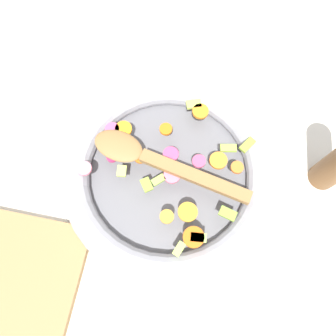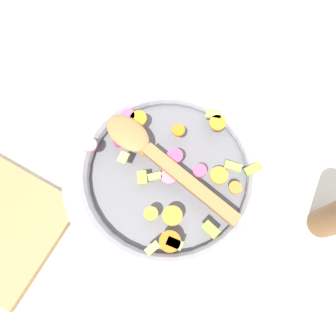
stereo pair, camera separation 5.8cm
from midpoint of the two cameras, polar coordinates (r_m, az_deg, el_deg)
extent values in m
plane|color=silver|center=(0.62, -2.62, -1.88)|extent=(4.00, 4.00, 0.00)
cylinder|color=slate|center=(0.62, -2.64, -1.71)|extent=(0.34, 0.34, 0.01)
torus|color=#9E9EA5|center=(0.60, -2.72, -1.18)|extent=(0.39, 0.39, 0.05)
cylinder|color=orange|center=(0.55, 1.45, -12.41)|extent=(0.04, 0.04, 0.01)
cylinder|color=orange|center=(0.58, 9.22, -0.31)|extent=(0.03, 0.03, 0.01)
cylinder|color=orange|center=(0.61, -10.44, 6.32)|extent=(0.04, 0.04, 0.01)
cylinder|color=orange|center=(0.60, -3.11, 6.39)|extent=(0.03, 0.03, 0.01)
cylinder|color=orange|center=(0.55, 0.49, -8.12)|extent=(0.04, 0.04, 0.01)
cylinder|color=orange|center=(0.55, -3.21, -8.91)|extent=(0.03, 0.03, 0.01)
cylinder|color=orange|center=(0.58, 6.00, 0.89)|extent=(0.04, 0.04, 0.01)
cylinder|color=orange|center=(0.58, -7.61, 1.51)|extent=(0.03, 0.03, 0.01)
cylinder|color=orange|center=(0.62, 3.02, 9.45)|extent=(0.04, 0.04, 0.01)
cube|color=#8FB539|center=(0.57, -6.64, -3.35)|extent=(0.03, 0.03, 0.01)
cube|color=#B6CD50|center=(0.62, 1.87, 10.70)|extent=(0.03, 0.03, 0.01)
cube|color=#A7D045|center=(0.59, 7.77, 3.04)|extent=(0.03, 0.02, 0.01)
cube|color=#B1D754|center=(0.54, -1.15, -14.38)|extent=(0.02, 0.03, 0.01)
cube|color=#80AB38|center=(0.56, 7.47, -8.32)|extent=(0.03, 0.02, 0.01)
cube|color=#97BB38|center=(0.60, 11.04, 3.59)|extent=(0.03, 0.03, 0.01)
cube|color=#B6CC5B|center=(0.58, -10.86, -0.94)|extent=(0.02, 0.02, 0.01)
cube|color=#9BC74D|center=(0.57, -4.59, -2.54)|extent=(0.03, 0.03, 0.01)
cube|color=#AAD75C|center=(0.55, 2.29, -12.47)|extent=(0.03, 0.02, 0.01)
cylinder|color=#D24970|center=(0.58, 2.60, 0.76)|extent=(0.03, 0.03, 0.01)
cylinder|color=pink|center=(0.60, -17.04, -0.49)|extent=(0.03, 0.03, 0.01)
cylinder|color=#D25080|center=(0.61, -12.34, 6.22)|extent=(0.03, 0.03, 0.01)
cylinder|color=#D64575|center=(0.58, -2.33, 2.00)|extent=(0.04, 0.04, 0.01)
cylinder|color=#CA2B5F|center=(0.59, -12.34, 1.91)|extent=(0.03, 0.03, 0.01)
cylinder|color=#F06982|center=(0.57, -2.17, -1.70)|extent=(0.04, 0.04, 0.01)
cube|color=olive|center=(0.56, 1.79, -1.89)|extent=(0.20, 0.06, 0.01)
ellipsoid|color=olive|center=(0.59, -11.39, 3.42)|extent=(0.10, 0.07, 0.01)
camera|label=1|loc=(0.03, -92.89, -8.38)|focal=35.00mm
camera|label=2|loc=(0.03, 87.11, 8.38)|focal=35.00mm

